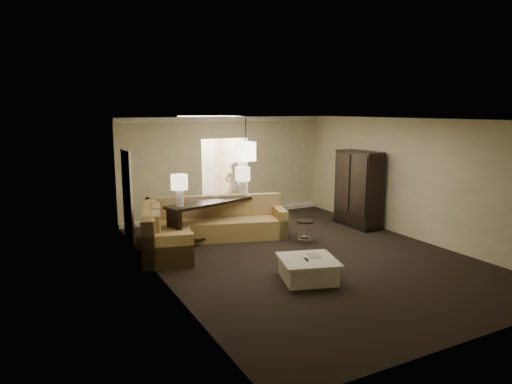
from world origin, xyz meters
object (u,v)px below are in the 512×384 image
armoire (358,190)px  drink_table (305,227)px  sectional_sofa (201,227)px  person (234,184)px  coffee_table (308,269)px  console_table (213,216)px

armoire → drink_table: 2.22m
drink_table → armoire: bearing=17.3°
sectional_sofa → person: size_ratio=2.28×
sectional_sofa → armoire: armoire is taller
armoire → coffee_table: bearing=-141.6°
console_table → drink_table: size_ratio=4.71×
sectional_sofa → armoire: bearing=10.9°
sectional_sofa → person: (2.03, 2.64, 0.45)m
coffee_table → person: 5.80m
coffee_table → drink_table: 2.34m
sectional_sofa → drink_table: sectional_sofa is taller
sectional_sofa → drink_table: bearing=-9.7°
console_table → person: 2.96m
sectional_sofa → armoire: 4.22m
sectional_sofa → coffee_table: size_ratio=3.12×
console_table → person: size_ratio=1.45×
armoire → person: size_ratio=1.17×
sectional_sofa → armoire: size_ratio=1.95×
console_table → armoire: armoire is taller
armoire → sectional_sofa: bearing=174.6°
person → coffee_table: bearing=95.4°
console_table → armoire: 3.85m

